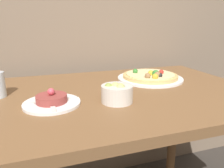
{
  "coord_description": "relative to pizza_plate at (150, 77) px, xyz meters",
  "views": [
    {
      "loc": [
        -0.27,
        -0.44,
        1.08
      ],
      "look_at": [
        0.01,
        0.37,
        0.84
      ],
      "focal_mm": 35.0,
      "sensor_mm": 36.0,
      "label": 1
    }
  ],
  "objects": [
    {
      "name": "dining_table",
      "position": [
        -0.26,
        -0.13,
        -0.13
      ],
      "size": [
        1.28,
        0.79,
        0.8
      ],
      "color": "brown",
      "rests_on": "ground_plane"
    },
    {
      "name": "pizza_plate",
      "position": [
        0.0,
        0.0,
        0.0
      ],
      "size": [
        0.33,
        0.33,
        0.06
      ],
      "color": "white",
      "rests_on": "dining_table"
    },
    {
      "name": "tartare_plate",
      "position": [
        -0.5,
        -0.21,
        -0.0
      ],
      "size": [
        0.2,
        0.2,
        0.06
      ],
      "color": "white",
      "rests_on": "dining_table"
    },
    {
      "name": "small_bowl",
      "position": [
        -0.27,
        -0.25,
        0.02
      ],
      "size": [
        0.12,
        0.12,
        0.07
      ],
      "color": "silver",
      "rests_on": "dining_table"
    }
  ]
}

